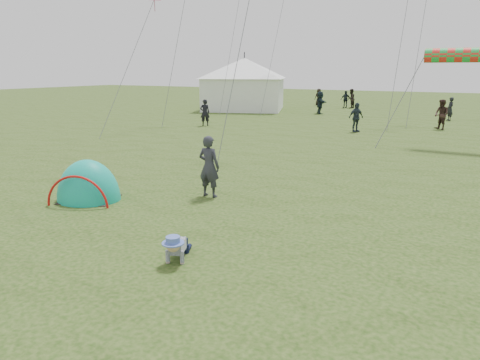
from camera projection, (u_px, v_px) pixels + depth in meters
The scene contains 13 objects.
ground at pixel (108, 261), 8.05m from camera, with size 140.00×140.00×0.00m, color #18380B.
crawling_toddler at pixel (177, 246), 8.02m from camera, with size 0.52×0.75×0.57m, color black, non-canonical shape.
popup_tent at pixel (89, 200), 11.85m from camera, with size 1.75×1.44×2.26m, color teal.
standing_adult at pixel (209, 167), 11.93m from camera, with size 0.64×0.42×1.74m, color #2B2A34.
event_marquee at pixel (244, 82), 37.83m from camera, with size 6.99×6.99×4.81m, color white, non-canonical shape.
crowd_person_0 at pixel (205, 113), 27.17m from camera, with size 0.61×0.40×1.67m, color black.
crowd_person_1 at pixel (351, 98), 39.66m from camera, with size 0.86×0.67×1.76m, color black.
crowd_person_2 at pixel (356, 117), 24.49m from camera, with size 0.98×0.41×1.67m, color #28343C.
crowd_person_5 at pixel (320, 103), 34.50m from camera, with size 1.67×0.53×1.80m, color black.
crowd_person_6 at pixel (450, 109), 30.02m from camera, with size 0.59×0.39×1.62m, color black.
crowd_person_8 at pixel (346, 99), 39.87m from camera, with size 0.93×0.39×1.58m, color #1C252C.
crowd_person_10 at pixel (319, 97), 43.01m from camera, with size 0.80×0.52×1.64m, color black.
crowd_person_13 at pixel (441, 115), 25.46m from camera, with size 0.87×0.68×1.78m, color #35231F.
Camera 1 is at (5.72, -5.32, 3.50)m, focal length 32.00 mm.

